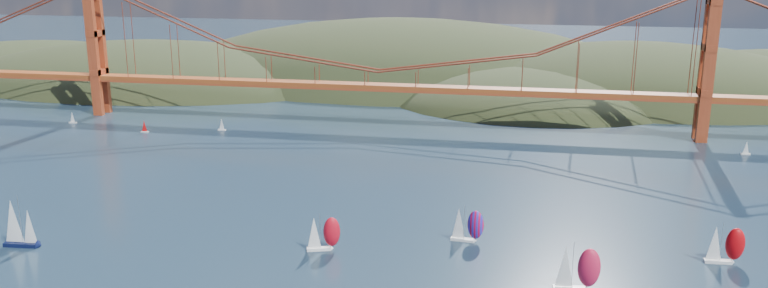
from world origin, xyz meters
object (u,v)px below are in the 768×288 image
Objects in this scene: racer_2 at (724,244)px; racer_rwb at (467,224)px; racer_1 at (576,268)px; sloop_navy at (18,224)px; racer_0 at (323,233)px.

racer_2 is 57.61m from racer_rwb.
racer_1 reaches higher than racer_rwb.
racer_rwb is (-57.57, 2.01, -0.24)m from racer_2.
racer_rwb is (103.61, 23.13, -1.34)m from sloop_navy.
racer_1 is 1.12× the size of racer_2.
racer_2 is (33.25, 20.62, -0.53)m from racer_1.
racer_rwb is (-24.32, 22.63, -0.77)m from racer_1.
racer_2 is 1.06× the size of racer_rwb.
sloop_navy is 72.01m from racer_0.
racer_0 is 34.59m from racer_rwb.
racer_0 is at bearing -154.23° from racer_rwb.
sloop_navy is at bearing 171.44° from racer_0.
racer_2 is at bearing 27.62° from racer_1.
racer_rwb is at bearing 2.28° from racer_0.
racer_2 reaches higher than racer_rwb.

